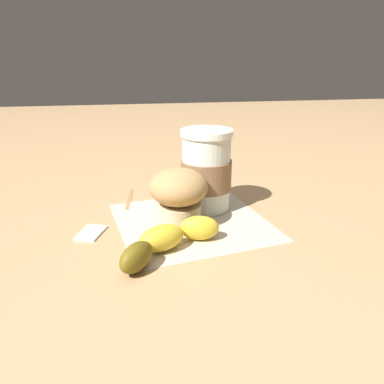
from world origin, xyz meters
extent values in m
plane|color=tan|center=(0.00, 0.00, 0.00)|extent=(3.00, 3.00, 0.00)
cube|color=beige|center=(0.00, 0.00, 0.00)|extent=(0.27, 0.27, 0.00)
cylinder|color=silver|center=(-0.05, 0.03, 0.07)|extent=(0.08, 0.08, 0.13)
cylinder|color=white|center=(-0.05, 0.03, 0.13)|extent=(0.09, 0.09, 0.01)
cylinder|color=#846042|center=(-0.05, 0.03, 0.06)|extent=(0.09, 0.09, 0.05)
cylinder|color=beige|center=(0.01, -0.02, 0.02)|extent=(0.07, 0.07, 0.03)
ellipsoid|color=#AD8451|center=(0.01, -0.02, 0.06)|extent=(0.09, 0.09, 0.06)
ellipsoid|color=gold|center=(0.06, 0.00, 0.02)|extent=(0.04, 0.06, 0.04)
ellipsoid|color=gold|center=(0.09, -0.06, 0.02)|extent=(0.06, 0.08, 0.04)
ellipsoid|color=brown|center=(0.13, -0.09, 0.02)|extent=(0.06, 0.06, 0.04)
cube|color=white|center=(0.02, -0.16, 0.00)|extent=(0.06, 0.05, 0.01)
cube|color=#9E7547|center=(-0.12, -0.10, 0.00)|extent=(0.11, 0.02, 0.00)
camera|label=1|loc=(0.54, -0.09, 0.26)|focal=35.00mm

